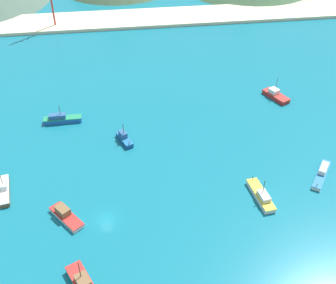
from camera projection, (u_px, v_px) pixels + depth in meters
ground at (104, 135)px, 110.29m from camera, size 260.00×280.00×0.50m
fishing_boat_0 at (62, 119)px, 113.95m from camera, size 10.26×2.52×5.24m
fishing_boat_1 at (66, 215)px, 86.36m from camera, size 7.66×8.85×2.47m
fishing_boat_2 at (124, 138)px, 107.09m from camera, size 4.35×7.01×5.41m
fishing_boat_3 at (82, 281)px, 73.72m from camera, size 6.09×8.45×6.63m
fishing_boat_4 at (322, 173)px, 96.80m from camera, size 8.24×9.97×2.06m
fishing_boat_5 at (4, 189)px, 92.36m from camera, size 3.63×9.81×5.94m
fishing_boat_6 at (261, 196)px, 90.97m from camera, size 3.81×10.41×5.60m
fishing_boat_7 at (276, 95)px, 124.05m from camera, size 6.60×9.27×6.60m
beach_strip at (100, 20)px, 171.07m from camera, size 247.00×19.60×1.20m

